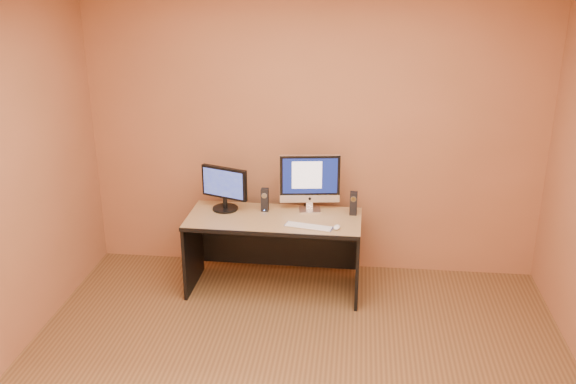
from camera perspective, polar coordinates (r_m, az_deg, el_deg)
name	(u,v)px	position (r m, az deg, el deg)	size (l,w,h in m)	color
walls	(288,217)	(3.72, 0.00, -2.27)	(4.00, 4.00, 2.60)	#AB6945
desk	(274,254)	(5.49, -1.24, -5.53)	(1.45, 0.63, 0.67)	tan
imac	(310,183)	(5.42, 1.97, 0.83)	(0.52, 0.19, 0.50)	silver
second_monitor	(225,189)	(5.48, -5.66, 0.29)	(0.43, 0.22, 0.38)	black
speaker_left	(265,200)	(5.46, -2.07, -0.69)	(0.06, 0.07, 0.20)	black
speaker_right	(353,203)	(5.41, 5.84, -1.01)	(0.06, 0.07, 0.20)	black
keyboard	(309,227)	(5.16, 1.85, -3.10)	(0.39, 0.11, 0.02)	silver
mouse	(337,227)	(5.14, 4.36, -3.13)	(0.05, 0.09, 0.03)	white
cable_a	(307,208)	(5.55, 1.73, -1.40)	(0.01, 0.01, 0.20)	black
cable_b	(303,206)	(5.58, 1.38, -1.28)	(0.01, 0.01, 0.16)	black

